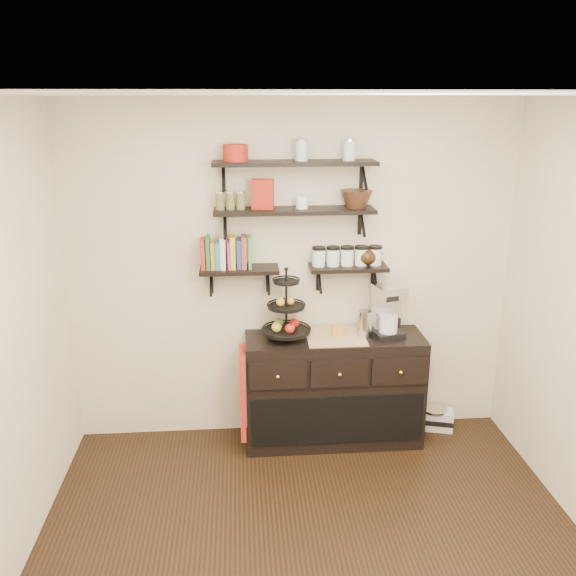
# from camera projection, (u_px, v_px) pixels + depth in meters

# --- Properties ---
(ceiling) EXTENTS (3.50, 3.50, 0.02)m
(ceiling) POSITION_uv_depth(u_px,v_px,m) (328.00, 95.00, 2.75)
(ceiling) COLOR white
(ceiling) RESTS_ON back_wall
(back_wall) EXTENTS (3.50, 0.02, 2.70)m
(back_wall) POSITION_uv_depth(u_px,v_px,m) (293.00, 275.00, 4.82)
(back_wall) COLOR white
(back_wall) RESTS_ON ground
(shelf_top) EXTENTS (1.20, 0.27, 0.23)m
(shelf_top) POSITION_uv_depth(u_px,v_px,m) (295.00, 163.00, 4.43)
(shelf_top) COLOR black
(shelf_top) RESTS_ON back_wall
(shelf_mid) EXTENTS (1.20, 0.27, 0.23)m
(shelf_mid) POSITION_uv_depth(u_px,v_px,m) (294.00, 211.00, 4.54)
(shelf_mid) COLOR black
(shelf_mid) RESTS_ON back_wall
(shelf_low_left) EXTENTS (0.60, 0.25, 0.23)m
(shelf_low_left) POSITION_uv_depth(u_px,v_px,m) (239.00, 270.00, 4.65)
(shelf_low_left) COLOR black
(shelf_low_left) RESTS_ON back_wall
(shelf_low_right) EXTENTS (0.60, 0.25, 0.23)m
(shelf_low_right) POSITION_uv_depth(u_px,v_px,m) (348.00, 268.00, 4.72)
(shelf_low_right) COLOR black
(shelf_low_right) RESTS_ON back_wall
(cookbooks) EXTENTS (0.36, 0.15, 0.26)m
(cookbooks) POSITION_uv_depth(u_px,v_px,m) (227.00, 253.00, 4.60)
(cookbooks) COLOR #A62919
(cookbooks) RESTS_ON shelf_low_left
(glass_canisters) EXTENTS (0.54, 0.10, 0.13)m
(glass_canisters) POSITION_uv_depth(u_px,v_px,m) (347.00, 257.00, 4.69)
(glass_canisters) COLOR silver
(glass_canisters) RESTS_ON shelf_low_right
(sideboard) EXTENTS (1.40, 0.50, 0.92)m
(sideboard) POSITION_uv_depth(u_px,v_px,m) (334.00, 389.00, 4.89)
(sideboard) COLOR black
(sideboard) RESTS_ON floor
(fruit_stand) EXTENTS (0.37, 0.37, 0.55)m
(fruit_stand) POSITION_uv_depth(u_px,v_px,m) (287.00, 316.00, 4.67)
(fruit_stand) COLOR black
(fruit_stand) RESTS_ON sideboard
(candle) EXTENTS (0.08, 0.08, 0.08)m
(candle) POSITION_uv_depth(u_px,v_px,m) (337.00, 331.00, 4.74)
(candle) COLOR #B17B29
(candle) RESTS_ON sideboard
(coffee_maker) EXTENTS (0.26, 0.26, 0.41)m
(coffee_maker) POSITION_uv_depth(u_px,v_px,m) (388.00, 311.00, 4.76)
(coffee_maker) COLOR black
(coffee_maker) RESTS_ON sideboard
(thermal_carafe) EXTENTS (0.11, 0.11, 0.22)m
(thermal_carafe) POSITION_uv_depth(u_px,v_px,m) (365.00, 324.00, 4.72)
(thermal_carafe) COLOR silver
(thermal_carafe) RESTS_ON sideboard
(apron) EXTENTS (0.04, 0.30, 0.70)m
(apron) POSITION_uv_depth(u_px,v_px,m) (243.00, 393.00, 4.72)
(apron) COLOR #B72A13
(apron) RESTS_ON sideboard
(radio) EXTENTS (0.35, 0.26, 0.19)m
(radio) POSITION_uv_depth(u_px,v_px,m) (434.00, 418.00, 5.16)
(radio) COLOR silver
(radio) RESTS_ON floor
(recipe_box) EXTENTS (0.17, 0.10, 0.22)m
(recipe_box) POSITION_uv_depth(u_px,v_px,m) (263.00, 194.00, 4.48)
(recipe_box) COLOR #A42212
(recipe_box) RESTS_ON shelf_mid
(walnut_bowl) EXTENTS (0.24, 0.24, 0.13)m
(walnut_bowl) POSITION_uv_depth(u_px,v_px,m) (356.00, 199.00, 4.55)
(walnut_bowl) COLOR black
(walnut_bowl) RESTS_ON shelf_mid
(ramekins) EXTENTS (0.09, 0.09, 0.10)m
(ramekins) POSITION_uv_depth(u_px,v_px,m) (302.00, 202.00, 4.52)
(ramekins) COLOR white
(ramekins) RESTS_ON shelf_mid
(teapot) EXTENTS (0.23, 0.19, 0.15)m
(teapot) POSITION_uv_depth(u_px,v_px,m) (367.00, 255.00, 4.70)
(teapot) COLOR black
(teapot) RESTS_ON shelf_low_right
(red_pot) EXTENTS (0.18, 0.18, 0.12)m
(red_pot) POSITION_uv_depth(u_px,v_px,m) (235.00, 153.00, 4.37)
(red_pot) COLOR #A42212
(red_pot) RESTS_ON shelf_top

